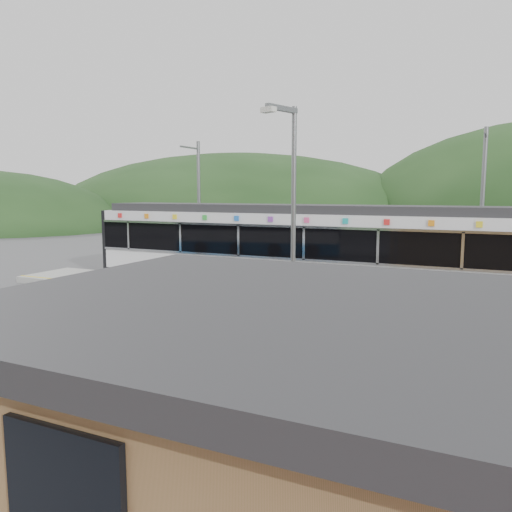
% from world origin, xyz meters
% --- Properties ---
extents(ground, '(120.00, 120.00, 0.00)m').
position_xyz_m(ground, '(0.00, 0.00, 0.00)').
color(ground, '#4C4C4F').
rests_on(ground, ground).
extents(hills, '(146.00, 149.00, 26.00)m').
position_xyz_m(hills, '(6.19, 5.29, 0.00)').
color(hills, '#1E3D19').
rests_on(hills, ground).
extents(platform, '(26.00, 3.20, 0.30)m').
position_xyz_m(platform, '(0.00, 3.30, 0.15)').
color(platform, '#9E9E99').
rests_on(platform, ground).
extents(yellow_line, '(26.00, 0.10, 0.01)m').
position_xyz_m(yellow_line, '(0.00, 2.00, 0.30)').
color(yellow_line, yellow).
rests_on(yellow_line, platform).
extents(train, '(20.44, 3.01, 3.74)m').
position_xyz_m(train, '(0.04, 6.00, 2.06)').
color(train, black).
rests_on(train, ground).
extents(catenary_mast_west, '(0.18, 1.80, 7.00)m').
position_xyz_m(catenary_mast_west, '(-7.00, 8.56, 3.65)').
color(catenary_mast_west, slate).
rests_on(catenary_mast_west, ground).
extents(catenary_mast_east, '(0.18, 1.80, 7.00)m').
position_xyz_m(catenary_mast_east, '(7.00, 8.56, 3.65)').
color(catenary_mast_east, slate).
rests_on(catenary_mast_east, ground).
extents(station_shelter, '(9.20, 6.20, 3.00)m').
position_xyz_m(station_shelter, '(6.00, -9.01, 1.55)').
color(station_shelter, olive).
rests_on(station_shelter, ground).
extents(lamp_post, '(0.43, 1.15, 6.36)m').
position_xyz_m(lamp_post, '(2.93, -3.13, 3.79)').
color(lamp_post, slate).
rests_on(lamp_post, ground).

